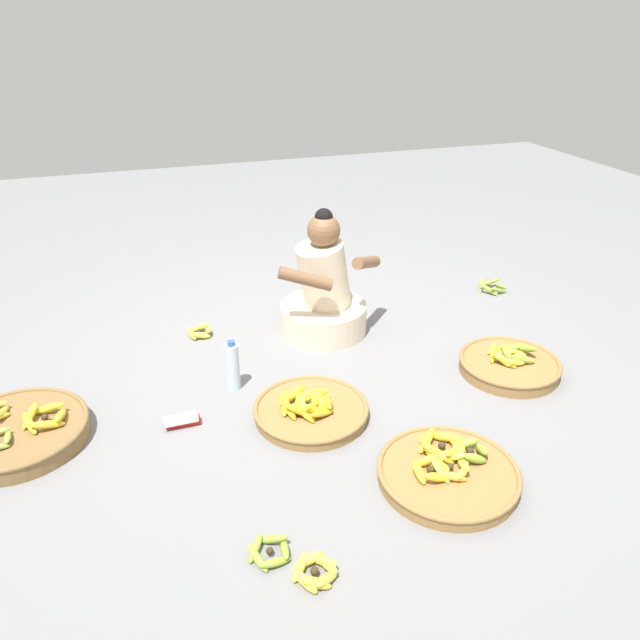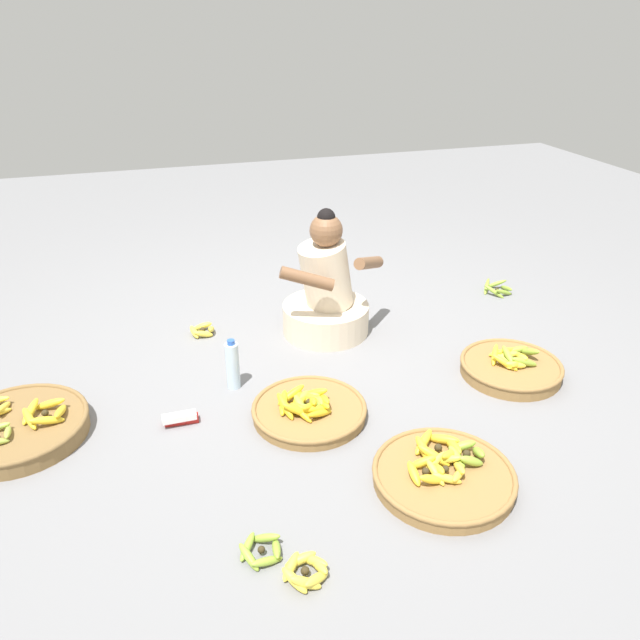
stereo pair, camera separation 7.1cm
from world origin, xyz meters
name	(u,v)px [view 2 (the right image)]	position (x,y,z in m)	size (l,w,h in m)	color
ground_plane	(310,360)	(0.00, 0.00, 0.00)	(10.00, 10.00, 0.00)	slate
vendor_woman_front	(326,295)	(0.19, 0.30, 0.25)	(0.70, 0.52, 0.78)	beige
banana_basket_front_right	(309,409)	(-0.15, -0.51, 0.04)	(0.56, 0.56, 0.14)	olive
banana_basket_near_vendor	(511,367)	(1.00, -0.47, 0.05)	(0.54, 0.54, 0.15)	olive
banana_basket_mid_right	(17,427)	(-1.48, -0.27, 0.05)	(0.64, 0.64, 0.15)	brown
banana_basket_mid_left	(444,474)	(0.26, -1.12, 0.04)	(0.60, 0.60, 0.14)	olive
loose_bananas_front_center	(497,288)	(1.50, 0.49, 0.03)	(0.22, 0.23, 0.09)	#8CAD38
loose_bananas_near_bicycle	(289,563)	(-0.47, -1.36, 0.03)	(0.31, 0.32, 0.08)	#8CAD38
loose_bananas_back_center	(203,330)	(-0.53, 0.48, 0.03)	(0.16, 0.15, 0.08)	yellow
water_bottle	(233,365)	(-0.45, -0.15, 0.13)	(0.07, 0.07, 0.28)	silver
packet_carton_stack	(180,418)	(-0.75, -0.39, 0.03)	(0.17, 0.07, 0.06)	red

